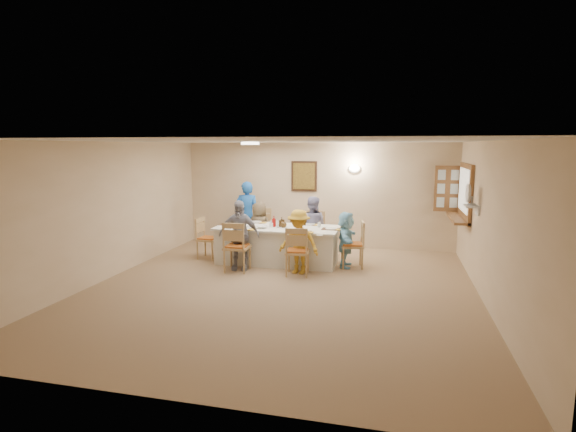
% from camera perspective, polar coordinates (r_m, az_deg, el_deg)
% --- Properties ---
extents(ground, '(7.00, 7.00, 0.00)m').
position_cam_1_polar(ground, '(7.74, -1.00, -9.34)').
color(ground, '#9E8661').
extents(room_walls, '(7.00, 7.00, 7.00)m').
position_cam_1_polar(room_walls, '(7.41, -1.03, 1.86)').
color(room_walls, '#D0B38B').
rests_on(room_walls, ground).
extents(wall_picture, '(0.62, 0.05, 0.72)m').
position_cam_1_polar(wall_picture, '(10.82, 2.05, 5.08)').
color(wall_picture, '#3D2715').
rests_on(wall_picture, room_walls).
extents(wall_sconce, '(0.26, 0.09, 0.18)m').
position_cam_1_polar(wall_sconce, '(10.61, 8.43, 5.99)').
color(wall_sconce, white).
rests_on(wall_sconce, room_walls).
extents(ceiling_light, '(0.36, 0.36, 0.05)m').
position_cam_1_polar(ceiling_light, '(9.07, -4.83, 9.17)').
color(ceiling_light, white).
rests_on(ceiling_light, room_walls).
extents(serving_hatch, '(0.06, 1.50, 1.15)m').
position_cam_1_polar(serving_hatch, '(9.66, 21.59, 2.80)').
color(serving_hatch, brown).
rests_on(serving_hatch, room_walls).
extents(hatch_sill, '(0.30, 1.50, 0.05)m').
position_cam_1_polar(hatch_sill, '(9.71, 20.71, -0.25)').
color(hatch_sill, brown).
rests_on(hatch_sill, room_walls).
extents(shutter_door, '(0.55, 0.04, 1.00)m').
position_cam_1_polar(shutter_door, '(10.38, 19.59, 3.29)').
color(shutter_door, brown).
rests_on(shutter_door, room_walls).
extents(fan_shelf, '(0.22, 0.36, 0.03)m').
position_cam_1_polar(fan_shelf, '(8.33, 22.27, 1.18)').
color(fan_shelf, white).
rests_on(fan_shelf, room_walls).
extents(desk_fan, '(0.30, 0.30, 0.28)m').
position_cam_1_polar(desk_fan, '(8.31, 22.12, 2.21)').
color(desk_fan, '#A5A5A8').
rests_on(desk_fan, fan_shelf).
extents(dining_table, '(2.54, 1.07, 0.76)m').
position_cam_1_polar(dining_table, '(9.38, -1.34, -3.67)').
color(dining_table, silver).
rests_on(dining_table, ground).
extents(chair_back_left, '(0.56, 0.56, 1.01)m').
position_cam_1_polar(chair_back_left, '(10.27, -3.43, -1.88)').
color(chair_back_left, tan).
rests_on(chair_back_left, ground).
extents(chair_back_right, '(0.55, 0.55, 0.99)m').
position_cam_1_polar(chair_back_right, '(9.99, 3.17, -2.24)').
color(chair_back_right, tan).
rests_on(chair_back_right, ground).
extents(chair_front_left, '(0.49, 0.49, 0.99)m').
position_cam_1_polar(chair_front_left, '(8.79, -6.48, -3.81)').
color(chair_front_left, tan).
rests_on(chair_front_left, ground).
extents(chair_front_right, '(0.50, 0.50, 0.94)m').
position_cam_1_polar(chair_front_right, '(8.46, 1.21, -4.43)').
color(chair_front_right, tan).
rests_on(chair_front_right, ground).
extents(chair_left_end, '(0.46, 0.46, 0.89)m').
position_cam_1_polar(chair_left_end, '(9.87, -10.08, -2.78)').
color(chair_left_end, tan).
rests_on(chair_left_end, ground).
extents(chair_right_end, '(0.52, 0.52, 0.94)m').
position_cam_1_polar(chair_right_end, '(9.10, 8.16, -3.57)').
color(chair_right_end, tan).
rests_on(chair_right_end, ground).
extents(diner_back_left, '(0.70, 0.57, 1.18)m').
position_cam_1_polar(diner_back_left, '(10.14, -3.63, -1.52)').
color(diner_back_left, brown).
rests_on(diner_back_left, ground).
extents(diner_back_right, '(0.68, 0.54, 1.34)m').
position_cam_1_polar(diner_back_right, '(9.85, 3.05, -1.37)').
color(diner_back_right, '#9190BF').
rests_on(diner_back_right, ground).
extents(diner_front_left, '(0.89, 0.53, 1.38)m').
position_cam_1_polar(diner_front_left, '(8.86, -6.23, -2.42)').
color(diner_front_left, '#90919E').
rests_on(diner_front_left, ground).
extents(diner_front_right, '(0.97, 0.76, 1.23)m').
position_cam_1_polar(diner_front_right, '(8.55, 1.38, -3.30)').
color(diner_front_right, gold).
rests_on(diner_front_right, ground).
extents(diner_right_end, '(1.07, 0.41, 1.13)m').
position_cam_1_polar(diner_right_end, '(9.09, 7.36, -2.97)').
color(diner_right_end, '#96DEFF').
rests_on(diner_right_end, ground).
extents(caregiver, '(0.72, 0.60, 1.60)m').
position_cam_1_polar(caregiver, '(10.68, -5.21, 0.14)').
color(caregiver, blue).
rests_on(caregiver, ground).
extents(placemat_fl, '(0.35, 0.26, 0.01)m').
position_cam_1_polar(placemat_fl, '(9.08, -5.69, -1.67)').
color(placemat_fl, '#472B19').
rests_on(placemat_fl, dining_table).
extents(plate_fl, '(0.25, 0.25, 0.02)m').
position_cam_1_polar(plate_fl, '(9.08, -5.69, -1.60)').
color(plate_fl, white).
rests_on(plate_fl, dining_table).
extents(napkin_fl, '(0.14, 0.14, 0.01)m').
position_cam_1_polar(napkin_fl, '(8.98, -4.71, -1.73)').
color(napkin_fl, gold).
rests_on(napkin_fl, dining_table).
extents(placemat_fr, '(0.36, 0.27, 0.01)m').
position_cam_1_polar(placemat_fr, '(8.77, 1.75, -2.01)').
color(placemat_fr, '#472B19').
rests_on(placemat_fr, dining_table).
extents(plate_fr, '(0.25, 0.25, 0.02)m').
position_cam_1_polar(plate_fr, '(8.76, 1.75, -1.95)').
color(plate_fr, white).
rests_on(plate_fr, dining_table).
extents(napkin_fr, '(0.13, 0.13, 0.01)m').
position_cam_1_polar(napkin_fr, '(8.68, 2.84, -2.08)').
color(napkin_fr, gold).
rests_on(napkin_fr, dining_table).
extents(placemat_bl, '(0.35, 0.26, 0.01)m').
position_cam_1_polar(placemat_bl, '(9.87, -4.09, -0.80)').
color(placemat_bl, '#472B19').
rests_on(placemat_bl, dining_table).
extents(plate_bl, '(0.25, 0.25, 0.02)m').
position_cam_1_polar(plate_bl, '(9.87, -4.09, -0.74)').
color(plate_bl, white).
rests_on(plate_bl, dining_table).
extents(napkin_bl, '(0.13, 0.13, 0.01)m').
position_cam_1_polar(napkin_bl, '(9.77, -3.17, -0.85)').
color(napkin_bl, gold).
rests_on(napkin_bl, dining_table).
extents(placemat_br, '(0.35, 0.26, 0.01)m').
position_cam_1_polar(placemat_br, '(9.58, 2.77, -1.08)').
color(placemat_br, '#472B19').
rests_on(placemat_br, dining_table).
extents(plate_br, '(0.24, 0.24, 0.01)m').
position_cam_1_polar(plate_br, '(9.58, 2.77, -1.02)').
color(plate_br, white).
rests_on(plate_br, dining_table).
extents(napkin_br, '(0.13, 0.13, 0.01)m').
position_cam_1_polar(napkin_br, '(9.50, 3.78, -1.13)').
color(napkin_br, gold).
rests_on(napkin_br, dining_table).
extents(placemat_le, '(0.33, 0.24, 0.01)m').
position_cam_1_polar(placemat_le, '(9.64, -7.68, -1.08)').
color(placemat_le, '#472B19').
rests_on(placemat_le, dining_table).
extents(plate_le, '(0.23, 0.23, 0.01)m').
position_cam_1_polar(plate_le, '(9.64, -7.68, -1.03)').
color(plate_le, white).
rests_on(plate_le, dining_table).
extents(napkin_le, '(0.14, 0.14, 0.01)m').
position_cam_1_polar(napkin_le, '(9.53, -6.78, -1.14)').
color(napkin_le, gold).
rests_on(napkin_le, dining_table).
extents(placemat_re, '(0.38, 0.28, 0.01)m').
position_cam_1_polar(placemat_re, '(9.09, 5.50, -1.66)').
color(placemat_re, '#472B19').
rests_on(placemat_re, dining_table).
extents(plate_re, '(0.24, 0.24, 0.01)m').
position_cam_1_polar(plate_re, '(9.08, 5.50, -1.60)').
color(plate_re, white).
rests_on(plate_re, dining_table).
extents(napkin_re, '(0.14, 0.14, 0.01)m').
position_cam_1_polar(napkin_re, '(9.01, 6.59, -1.72)').
color(napkin_re, gold).
rests_on(napkin_re, dining_table).
extents(teacup_a, '(0.13, 0.13, 0.09)m').
position_cam_1_polar(teacup_a, '(9.24, -6.55, -1.25)').
color(teacup_a, white).
rests_on(teacup_a, dining_table).
extents(teacup_b, '(0.15, 0.15, 0.09)m').
position_cam_1_polar(teacup_b, '(9.67, 1.85, -0.72)').
color(teacup_b, white).
rests_on(teacup_b, dining_table).
extents(bowl_a, '(0.37, 0.37, 0.06)m').
position_cam_1_polar(bowl_a, '(9.16, -3.33, -1.39)').
color(bowl_a, white).
rests_on(bowl_a, dining_table).
extents(bowl_b, '(0.23, 0.23, 0.06)m').
position_cam_1_polar(bowl_b, '(9.43, 1.21, -1.05)').
color(bowl_b, white).
rests_on(bowl_b, dining_table).
extents(condiment_ketchup, '(0.14, 0.14, 0.23)m').
position_cam_1_polar(condiment_ketchup, '(9.30, -1.80, -0.68)').
color(condiment_ketchup, '#A9100E').
rests_on(condiment_ketchup, dining_table).
extents(condiment_brown, '(0.13, 0.13, 0.20)m').
position_cam_1_polar(condiment_brown, '(9.31, -0.80, -0.75)').
color(condiment_brown, '#3E2910').
rests_on(condiment_brown, dining_table).
extents(condiment_malt, '(0.17, 0.17, 0.17)m').
position_cam_1_polar(condiment_malt, '(9.22, -0.57, -0.95)').
color(condiment_malt, '#3E2910').
rests_on(condiment_malt, dining_table).
extents(drinking_glass, '(0.07, 0.07, 0.10)m').
position_cam_1_polar(drinking_glass, '(9.38, -2.15, -0.96)').
color(drinking_glass, silver).
rests_on(drinking_glass, dining_table).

